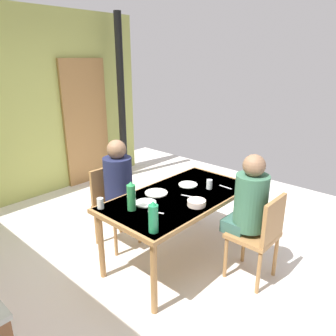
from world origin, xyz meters
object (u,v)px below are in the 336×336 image
Objects in this scene: person_far_diner at (119,181)px; serving_bowl_center at (196,203)px; water_bottle_green_far at (153,218)px; water_bottle_green_near at (131,197)px; dining_table at (179,202)px; chair_far_diner at (112,201)px; chair_near_diner at (260,233)px; person_near_diner at (249,201)px.

person_far_diner is 4.53× the size of serving_bowl_center.
water_bottle_green_far reaches higher than serving_bowl_center.
person_far_diner is 2.85× the size of water_bottle_green_near.
chair_far_diner reaches higher than dining_table.
water_bottle_green_near is 0.44m from water_bottle_green_far.
chair_near_diner is 0.64m from serving_bowl_center.
water_bottle_green_near reaches higher than serving_bowl_center.
water_bottle_green_far is (-0.43, -1.07, 0.35)m from chair_far_diner.
person_near_diner is at bearing -44.31° from water_bottle_green_near.
serving_bowl_center is (0.17, -0.90, -0.03)m from person_far_diner.
water_bottle_green_far is at bearing 152.62° from chair_near_diner.
serving_bowl_center is at bearing -105.00° from dining_table.
person_far_diner is (-0.47, 1.40, 0.28)m from chair_near_diner.
chair_far_diner is at bearing -90.00° from person_far_diner.
person_near_diner reaches higher than water_bottle_green_near.
water_bottle_green_far is at bearing -155.66° from dining_table.
person_near_diner is at bearing -49.86° from serving_bowl_center.
water_bottle_green_far is at bearing 65.32° from person_far_diner.
chair_far_diner is 0.31m from person_far_diner.
chair_near_diner is 3.32× the size of water_bottle_green_far.
person_near_diner reaches higher than serving_bowl_center.
serving_bowl_center is (-0.31, 0.50, 0.25)m from chair_near_diner.
chair_near_diner is 1.08m from water_bottle_green_far.
person_near_diner is 1.00× the size of person_far_diner.
dining_table is 6.00× the size of water_bottle_green_far.
water_bottle_green_far is (-0.67, -0.30, 0.19)m from dining_table.
person_near_diner is 1.07m from water_bottle_green_near.
dining_table is 0.82m from chair_near_diner.
dining_table is 0.76m from water_bottle_green_far.
person_far_diner is 0.92m from serving_bowl_center.
person_far_diner reaches higher than dining_table.
dining_table is 2.04× the size of person_far_diner.
water_bottle_green_far is at bearing -108.94° from water_bottle_green_near.
serving_bowl_center is (0.59, 0.03, -0.10)m from water_bottle_green_far.
person_near_diner is (0.24, -0.63, 0.13)m from dining_table.
serving_bowl_center is (-0.07, -0.27, 0.10)m from dining_table.
serving_bowl_center is at bearing 3.33° from water_bottle_green_far.
chair_far_diner is at bearing 107.12° from dining_table.
chair_near_diner is at bearing -27.38° from water_bottle_green_far.
water_bottle_green_far is (-0.90, 0.33, 0.06)m from person_near_diner.
chair_near_diner is 1.13× the size of person_near_diner.
water_bottle_green_near is at bearing 61.13° from person_far_diner.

